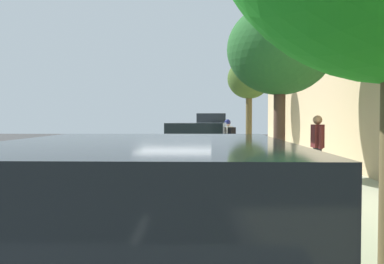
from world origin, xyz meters
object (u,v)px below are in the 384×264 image
bicycle_at_curb (222,150)px  street_tree_corner (249,80)px  cyclist_with_backpack (228,136)px  street_tree_far_end (280,50)px  parked_pickup_white_mid (211,131)px  fire_hydrant (250,151)px  parked_sedan_green_second (198,150)px  pedestrian_on_phone (317,144)px

bicycle_at_curb → street_tree_corner: size_ratio=0.31×
bicycle_at_curb → cyclist_with_backpack: cyclist_with_backpack is taller
street_tree_far_end → cyclist_with_backpack: bearing=103.9°
parked_pickup_white_mid → fire_hydrant: size_ratio=6.38×
street_tree_far_end → street_tree_corner: street_tree_corner is taller
parked_sedan_green_second → cyclist_with_backpack: cyclist_with_backpack is taller
bicycle_at_curb → street_tree_far_end: bearing=-75.1°
bicycle_at_curb → parked_sedan_green_second: bearing=-99.1°
parked_pickup_white_mid → bicycle_at_curb: parked_pickup_white_mid is taller
bicycle_at_curb → cyclist_with_backpack: (0.22, -0.47, 0.59)m
bicycle_at_curb → street_tree_far_end: 6.40m
street_tree_far_end → pedestrian_on_phone: 2.67m
parked_sedan_green_second → parked_pickup_white_mid: size_ratio=0.84×
street_tree_corner → pedestrian_on_phone: 11.75m
cyclist_with_backpack → parked_sedan_green_second: bearing=-103.0°
street_tree_far_end → pedestrian_on_phone: size_ratio=2.87×
parked_pickup_white_mid → pedestrian_on_phone: bearing=-78.4°
parked_sedan_green_second → fire_hydrant: parked_sedan_green_second is taller
street_tree_far_end → fire_hydrant: 4.08m
fire_hydrant → street_tree_far_end: bearing=-79.0°
bicycle_at_curb → pedestrian_on_phone: 6.65m
fire_hydrant → parked_sedan_green_second: bearing=-128.0°
cyclist_with_backpack → pedestrian_on_phone: size_ratio=1.02×
cyclist_with_backpack → fire_hydrant: (0.67, -2.13, -0.41)m
bicycle_at_curb → street_tree_corner: street_tree_corner is taller
parked_sedan_green_second → street_tree_far_end: size_ratio=0.99×
fire_hydrant → pedestrian_on_phone: bearing=-69.5°
parked_pickup_white_mid → fire_hydrant: parked_pickup_white_mid is taller
street_tree_corner → fire_hydrant: size_ratio=5.54×
parked_pickup_white_mid → street_tree_corner: size_ratio=1.15×
bicycle_at_curb → parked_pickup_white_mid: bearing=94.5°
street_tree_far_end → parked_sedan_green_second: bearing=161.8°
parked_sedan_green_second → street_tree_corner: size_ratio=0.97×
cyclist_with_backpack → fire_hydrant: size_ratio=1.92×
parked_sedan_green_second → cyclist_with_backpack: size_ratio=2.79×
bicycle_at_curb → fire_hydrant: (0.90, -2.59, 0.18)m
street_tree_corner → fire_hydrant: street_tree_corner is taller
street_tree_far_end → pedestrian_on_phone: street_tree_far_end is taller
cyclist_with_backpack → street_tree_corner: 6.39m
cyclist_with_backpack → street_tree_corner: (1.23, 5.66, 2.71)m
street_tree_far_end → street_tree_corner: size_ratio=0.97×
street_tree_corner → fire_hydrant: (-0.55, -7.79, -3.12)m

